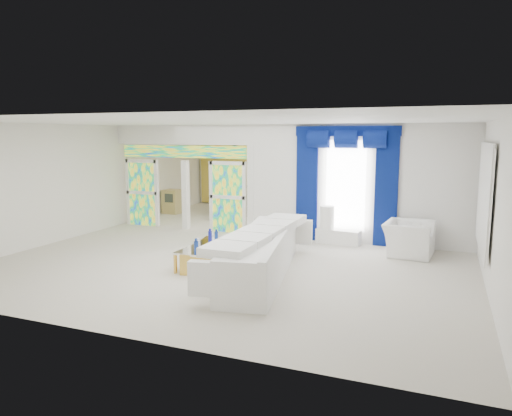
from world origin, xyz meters
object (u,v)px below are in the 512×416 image
at_px(coffee_table, 208,255).
at_px(armchair, 409,239).
at_px(grand_piano, 244,200).
at_px(white_sofa, 262,255).
at_px(console_table, 338,237).

bearing_deg(coffee_table, armchair, 31.36).
height_order(armchair, grand_piano, grand_piano).
xyz_separation_m(white_sofa, coffee_table, (-1.35, 0.30, -0.20)).
height_order(white_sofa, armchair, white_sofa).
relative_size(white_sofa, coffee_table, 2.28).
distance_m(coffee_table, armchair, 4.58).
xyz_separation_m(coffee_table, grand_piano, (-1.94, 6.53, 0.24)).
distance_m(coffee_table, console_table, 3.63).
bearing_deg(white_sofa, coffee_table, 156.67).
bearing_deg(grand_piano, armchair, -43.89).
xyz_separation_m(armchair, grand_piano, (-5.85, 4.15, 0.06)).
bearing_deg(armchair, grand_piano, 59.57).
bearing_deg(armchair, console_table, 78.19).
bearing_deg(console_table, coffee_table, -126.95).
xyz_separation_m(coffee_table, armchair, (3.91, 2.38, 0.18)).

